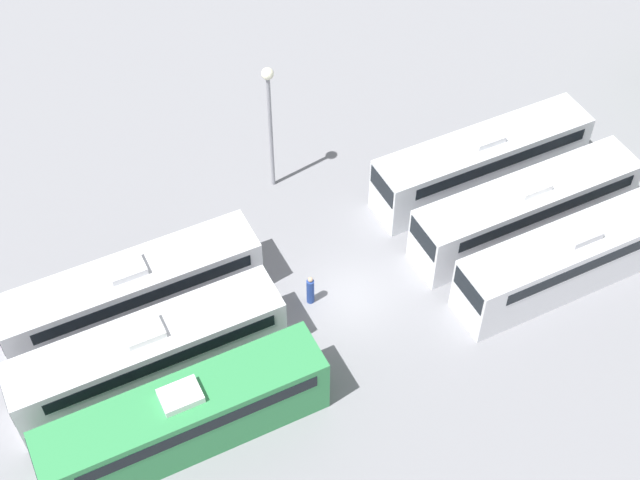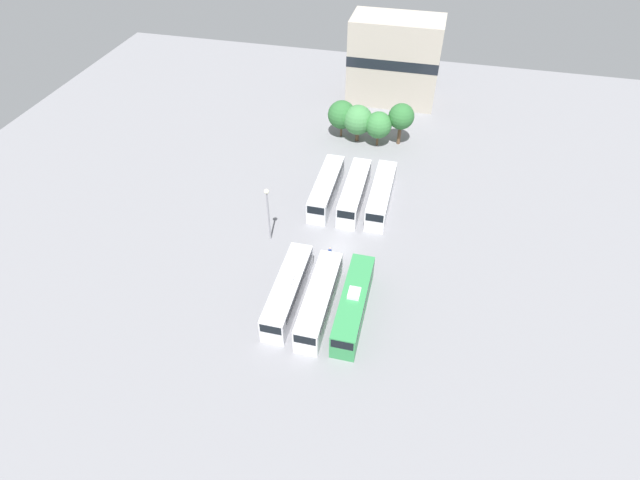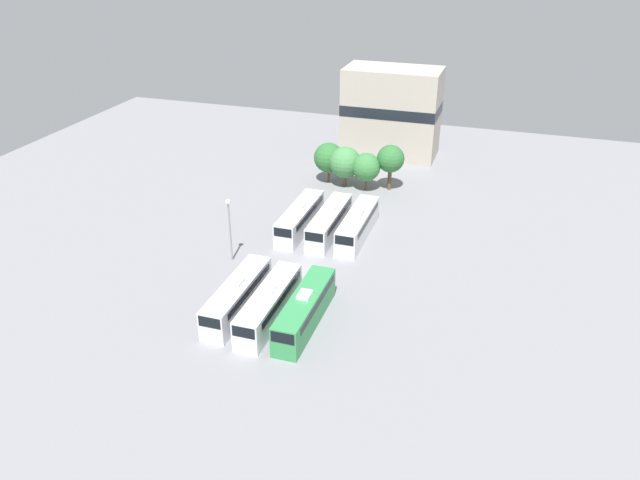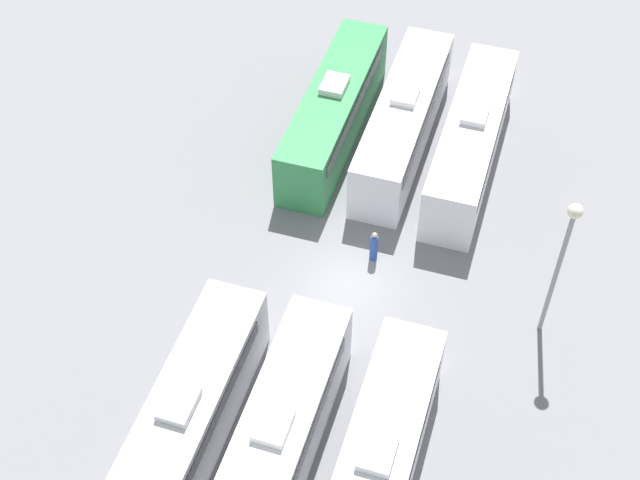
# 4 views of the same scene
# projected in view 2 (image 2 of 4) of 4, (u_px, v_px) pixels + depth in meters

# --- Properties ---
(ground_plane) EXTENTS (118.74, 118.74, 0.00)m
(ground_plane) POSITION_uv_depth(u_px,v_px,m) (338.00, 249.00, 60.12)
(ground_plane) COLOR gray
(bus_0) EXTENTS (2.52, 11.81, 3.47)m
(bus_0) POSITION_uv_depth(u_px,v_px,m) (288.00, 290.00, 52.88)
(bus_0) COLOR silver
(bus_0) RESTS_ON ground_plane
(bus_1) EXTENTS (2.52, 11.81, 3.47)m
(bus_1) POSITION_uv_depth(u_px,v_px,m) (319.00, 299.00, 51.96)
(bus_1) COLOR white
(bus_1) RESTS_ON ground_plane
(bus_2) EXTENTS (2.52, 11.81, 3.47)m
(bus_2) POSITION_uv_depth(u_px,v_px,m) (353.00, 303.00, 51.54)
(bus_2) COLOR #338C4C
(bus_2) RESTS_ON ground_plane
(bus_3) EXTENTS (2.52, 11.81, 3.47)m
(bus_3) POSITION_uv_depth(u_px,v_px,m) (326.00, 188.00, 66.42)
(bus_3) COLOR silver
(bus_3) RESTS_ON ground_plane
(bus_4) EXTENTS (2.52, 11.81, 3.47)m
(bus_4) POSITION_uv_depth(u_px,v_px,m) (354.00, 191.00, 65.79)
(bus_4) COLOR white
(bus_4) RESTS_ON ground_plane
(bus_5) EXTENTS (2.52, 11.81, 3.47)m
(bus_5) POSITION_uv_depth(u_px,v_px,m) (381.00, 194.00, 65.35)
(bus_5) COLOR silver
(bus_5) RESTS_ON ground_plane
(worker_person) EXTENTS (0.36, 0.36, 1.72)m
(worker_person) POSITION_uv_depth(u_px,v_px,m) (330.00, 253.00, 58.36)
(worker_person) COLOR navy
(worker_person) RESTS_ON ground_plane
(light_pole) EXTENTS (0.60, 0.60, 7.53)m
(light_pole) POSITION_uv_depth(u_px,v_px,m) (268.00, 206.00, 58.01)
(light_pole) COLOR gray
(light_pole) RESTS_ON ground_plane
(tree_0) EXTENTS (4.33, 4.33, 5.91)m
(tree_0) POSITION_uv_depth(u_px,v_px,m) (342.00, 115.00, 77.03)
(tree_0) COLOR brown
(tree_0) RESTS_ON ground_plane
(tree_1) EXTENTS (4.50, 4.50, 5.85)m
(tree_1) POSITION_uv_depth(u_px,v_px,m) (358.00, 120.00, 76.11)
(tree_1) COLOR brown
(tree_1) RESTS_ON ground_plane
(tree_2) EXTENTS (4.02, 4.02, 5.47)m
(tree_2) POSITION_uv_depth(u_px,v_px,m) (379.00, 125.00, 75.23)
(tree_2) COLOR brown
(tree_2) RESTS_ON ground_plane
(tree_3) EXTENTS (3.89, 3.89, 6.58)m
(tree_3) POSITION_uv_depth(u_px,v_px,m) (401.00, 117.00, 74.81)
(tree_3) COLOR brown
(tree_3) RESTS_ON ground_plane
(depot_building) EXTENTS (15.04, 8.10, 14.04)m
(depot_building) POSITION_uv_depth(u_px,v_px,m) (394.00, 60.00, 84.20)
(depot_building) COLOR #B2A899
(depot_building) RESTS_ON ground_plane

